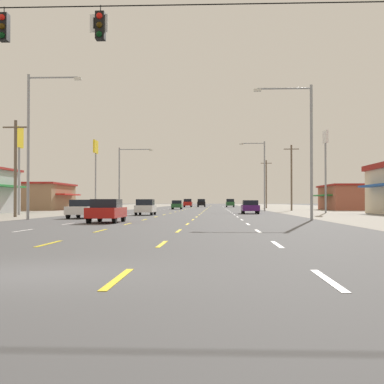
% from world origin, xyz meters
% --- Properties ---
extents(ground_plane, '(572.00, 572.00, 0.00)m').
position_xyz_m(ground_plane, '(0.00, 66.00, 0.00)').
color(ground_plane, '#4C4C4F').
extents(lot_apron_left, '(28.00, 440.00, 0.01)m').
position_xyz_m(lot_apron_left, '(-24.75, 66.00, 0.00)').
color(lot_apron_left, gray).
rests_on(lot_apron_left, ground).
extents(lot_apron_right, '(28.00, 440.00, 0.01)m').
position_xyz_m(lot_apron_right, '(24.75, 66.00, 0.00)').
color(lot_apron_right, gray).
rests_on(lot_apron_right, ground).
extents(lane_markings, '(10.64, 227.60, 0.01)m').
position_xyz_m(lane_markings, '(0.00, 104.50, 0.01)').
color(lane_markings, white).
rests_on(lane_markings, ground).
extents(signal_span_wire, '(24.97, 0.52, 8.63)m').
position_xyz_m(signal_span_wire, '(-0.73, 8.21, 4.98)').
color(signal_span_wire, brown).
rests_on(signal_span_wire, ground).
extents(sedan_inner_left_nearest, '(1.80, 4.50, 1.46)m').
position_xyz_m(sedan_inner_left_nearest, '(-3.39, 24.05, 0.76)').
color(sedan_inner_left_nearest, red).
rests_on(sedan_inner_left_nearest, ground).
extents(sedan_far_left_near, '(1.80, 4.50, 1.46)m').
position_xyz_m(sedan_far_left_near, '(-7.06, 32.88, 0.76)').
color(sedan_far_left_near, white).
rests_on(sedan_far_left_near, ground).
extents(hatchback_inner_left_mid, '(1.72, 3.90, 1.54)m').
position_xyz_m(hatchback_inner_left_mid, '(-3.43, 43.08, 0.78)').
color(hatchback_inner_left_mid, white).
rests_on(hatchback_inner_left_mid, ground).
extents(sedan_far_right_midfar, '(1.80, 4.50, 1.46)m').
position_xyz_m(sedan_far_right_midfar, '(7.12, 49.83, 0.76)').
color(sedan_far_right_midfar, '#4C196B').
rests_on(sedan_far_right_midfar, ground).
extents(hatchback_inner_left_far, '(1.72, 3.90, 1.54)m').
position_xyz_m(hatchback_inner_left_far, '(-3.32, 84.24, 0.78)').
color(hatchback_inner_left_far, '#235B2D').
rests_on(hatchback_inner_left_far, ground).
extents(suv_far_right_farther, '(1.98, 4.90, 1.98)m').
position_xyz_m(suv_far_right_farther, '(6.85, 122.25, 1.03)').
color(suv_far_right_farther, '#235B2D').
rests_on(suv_far_right_farther, ground).
extents(suv_inner_left_farthest, '(1.98, 4.90, 1.98)m').
position_xyz_m(suv_inner_left_farthest, '(-3.39, 122.27, 1.03)').
color(suv_inner_left_farthest, red).
rests_on(suv_inner_left_farthest, ground).
extents(suv_center_turn_distant_a, '(1.98, 4.90, 1.98)m').
position_xyz_m(suv_center_turn_distant_a, '(-0.20, 126.53, 1.03)').
color(suv_center_turn_distant_a, black).
rests_on(suv_center_turn_distant_a, ground).
extents(storefront_left_row_2, '(9.89, 14.22, 4.19)m').
position_xyz_m(storefront_left_row_2, '(-24.37, 74.78, 2.11)').
color(storefront_left_row_2, '#8C6B4C').
rests_on(storefront_left_row_2, ground).
extents(storefront_right_row_2, '(10.18, 14.59, 3.99)m').
position_xyz_m(storefront_right_row_2, '(25.20, 78.17, 2.01)').
color(storefront_right_row_2, '#A35642').
rests_on(storefront_right_row_2, ground).
extents(pole_sign_left_row_1, '(0.24, 1.86, 8.75)m').
position_xyz_m(pole_sign_left_row_1, '(-16.11, 43.55, 6.58)').
color(pole_sign_left_row_1, gray).
rests_on(pole_sign_left_row_1, ground).
extents(pole_sign_left_row_2, '(0.24, 2.57, 10.64)m').
position_xyz_m(pole_sign_left_row_2, '(-14.87, 72.43, 8.29)').
color(pole_sign_left_row_2, gray).
rests_on(pole_sign_left_row_2, ground).
extents(pole_sign_right_row_1, '(0.24, 2.23, 9.51)m').
position_xyz_m(pole_sign_right_row_1, '(16.05, 53.79, 7.19)').
color(pole_sign_right_row_1, gray).
rests_on(pole_sign_right_row_1, ground).
extents(streetlight_left_row_0, '(3.97, 0.26, 10.53)m').
position_xyz_m(streetlight_left_row_0, '(-9.78, 29.13, 6.03)').
color(streetlight_left_row_0, gray).
rests_on(streetlight_left_row_0, ground).
extents(streetlight_right_row_0, '(4.15, 0.26, 9.58)m').
position_xyz_m(streetlight_right_row_0, '(9.73, 29.13, 5.56)').
color(streetlight_right_row_0, gray).
rests_on(streetlight_right_row_0, ground).
extents(streetlight_left_row_1, '(4.84, 0.26, 8.90)m').
position_xyz_m(streetlight_left_row_1, '(-9.58, 66.28, 5.28)').
color(streetlight_left_row_1, gray).
rests_on(streetlight_left_row_1, ground).
extents(streetlight_right_row_1, '(3.56, 0.26, 9.68)m').
position_xyz_m(streetlight_right_row_1, '(9.82, 66.28, 5.54)').
color(streetlight_right_row_1, gray).
rests_on(streetlight_right_row_1, ground).
extents(utility_pole_left_row_0, '(2.20, 0.26, 8.25)m').
position_xyz_m(utility_pole_left_row_0, '(-13.66, 36.04, 4.32)').
color(utility_pole_left_row_0, brown).
rests_on(utility_pole_left_row_0, ground).
extents(utility_pole_right_row_1, '(2.20, 0.26, 9.61)m').
position_xyz_m(utility_pole_right_row_1, '(14.45, 70.53, 5.00)').
color(utility_pole_right_row_1, brown).
rests_on(utility_pole_right_row_1, ground).
extents(utility_pole_right_row_2, '(2.20, 0.26, 9.58)m').
position_xyz_m(utility_pole_right_row_2, '(13.43, 99.39, 4.99)').
color(utility_pole_right_row_2, brown).
rests_on(utility_pole_right_row_2, ground).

